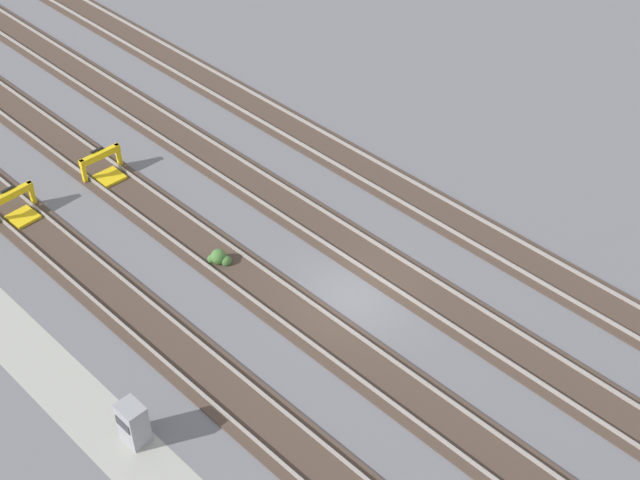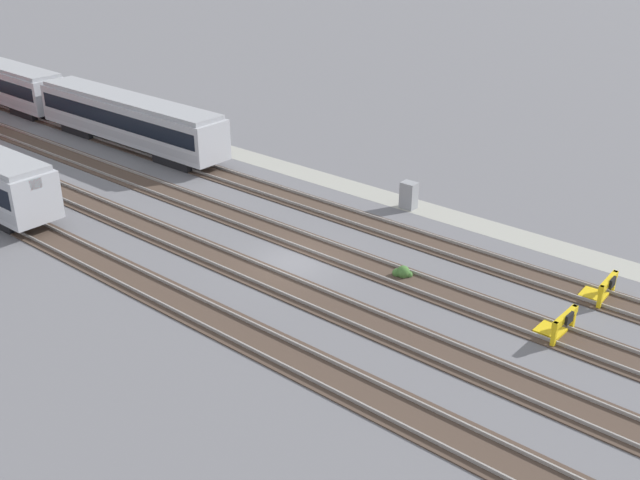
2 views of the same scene
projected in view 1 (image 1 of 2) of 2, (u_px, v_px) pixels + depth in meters
ground_plane at (353, 298)px, 33.56m from camera, size 400.00×400.00×0.00m
service_walkway at (133, 456)px, 28.10m from camera, size 54.00×2.00×0.01m
rail_track_nearest at (225, 389)px, 30.12m from camera, size 90.00×2.23×0.21m
rail_track_near_inner at (314, 326)px, 32.39m from camera, size 90.00×2.24×0.21m
rail_track_middle at (391, 270)px, 34.66m from camera, size 90.00×2.24×0.21m
rail_track_far_inner at (458, 222)px, 36.93m from camera, size 90.00×2.23×0.21m
bumper_stop_nearest_track at (17, 206)px, 36.97m from camera, size 1.37×2.01×1.22m
bumper_stop_near_inner_track at (105, 167)px, 39.12m from camera, size 1.36×2.01×1.22m
electrical_cabinet at (133, 423)px, 28.09m from camera, size 0.90×0.73×1.60m
weed_clump at (219, 258)px, 34.92m from camera, size 0.92×0.70×0.64m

